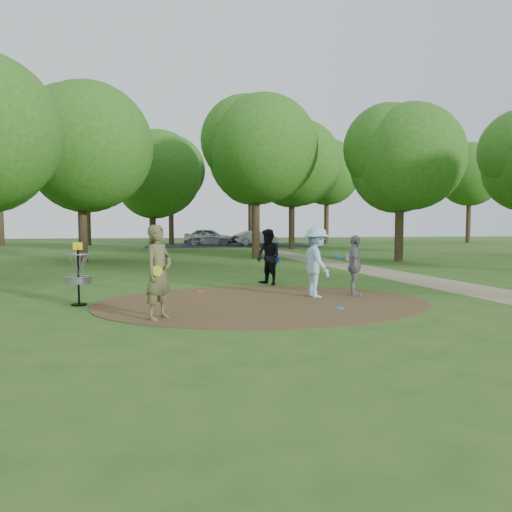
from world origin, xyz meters
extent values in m
plane|color=#2D5119|center=(0.00, 0.00, 0.00)|extent=(100.00, 100.00, 0.00)
cylinder|color=#47301C|center=(0.00, 0.00, 0.01)|extent=(8.40, 8.40, 0.02)
cube|color=#8C7A5B|center=(6.50, 2.00, 0.01)|extent=(7.55, 39.89, 0.01)
cube|color=black|center=(2.00, 30.00, 0.00)|extent=(14.00, 8.00, 0.01)
imported|color=brown|center=(-2.48, -1.77, 0.99)|extent=(0.80, 0.86, 1.98)
cylinder|color=#D4E519|center=(-2.50, -2.02, 1.04)|extent=(0.22, 0.08, 0.22)
imported|color=#95C7DE|center=(1.57, 0.72, 0.95)|extent=(0.91, 1.34, 1.91)
cylinder|color=blue|center=(2.19, 0.75, 1.11)|extent=(0.28, 0.28, 0.08)
imported|color=black|center=(0.74, 3.50, 0.90)|extent=(1.03, 1.10, 1.80)
cylinder|color=#0C1AD9|center=(0.99, 3.53, 0.80)|extent=(0.23, 0.12, 0.22)
imported|color=gray|center=(2.66, 0.74, 0.84)|extent=(0.68, 1.06, 1.67)
cylinder|color=silver|center=(2.52, 0.77, 1.07)|extent=(0.23, 0.09, 0.22)
cylinder|color=#0C8AD1|center=(1.64, -1.15, 0.03)|extent=(0.22, 0.22, 0.02)
cylinder|color=red|center=(-1.52, 2.16, 0.03)|extent=(0.22, 0.22, 0.02)
imported|color=#A0A2A8|center=(0.22, 30.26, 0.72)|extent=(4.48, 2.44, 1.45)
imported|color=#9FA0A7|center=(4.12, 29.79, 0.62)|extent=(3.94, 2.11, 1.23)
cylinder|color=black|center=(-4.50, 0.30, 0.68)|extent=(0.05, 0.05, 1.35)
cylinder|color=black|center=(-4.50, 0.30, 0.02)|extent=(0.36, 0.36, 0.04)
cylinder|color=gray|center=(-4.50, 0.30, 0.62)|extent=(0.60, 0.60, 0.16)
torus|color=gray|center=(-4.50, 0.30, 0.70)|extent=(0.63, 0.63, 0.03)
torus|color=gray|center=(-4.50, 0.30, 1.25)|extent=(0.58, 0.58, 0.02)
cube|color=yellow|center=(-4.50, 0.30, 1.45)|extent=(0.22, 0.02, 0.18)
cylinder|color=#332316|center=(-7.00, 14.00, 1.90)|extent=(0.44, 0.44, 3.80)
sphere|color=#285216|center=(-7.00, 14.00, 5.55)|extent=(6.37, 6.37, 6.37)
cylinder|color=#332316|center=(2.00, 15.00, 2.09)|extent=(0.44, 0.44, 4.18)
sphere|color=#285216|center=(2.00, 15.00, 5.79)|extent=(5.87, 5.87, 5.87)
cylinder|color=#332316|center=(9.00, 12.00, 1.80)|extent=(0.44, 0.44, 3.61)
sphere|color=#285216|center=(9.00, 12.00, 5.09)|extent=(5.39, 5.39, 5.39)
cylinder|color=#332316|center=(-4.00, 22.00, 1.71)|extent=(0.44, 0.44, 3.42)
sphere|color=#285216|center=(-4.00, 22.00, 5.01)|extent=(5.77, 5.77, 5.77)
cylinder|color=#332316|center=(6.00, 24.00, 2.19)|extent=(0.44, 0.44, 4.37)
sphere|color=#285216|center=(6.00, 24.00, 6.10)|extent=(6.30, 6.30, 6.30)
camera|label=1|loc=(-1.96, -12.25, 2.05)|focal=35.00mm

